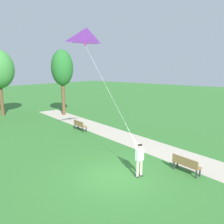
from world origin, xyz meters
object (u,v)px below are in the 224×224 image
object	(u,v)px
park_bench_near_walkway	(186,164)
tree_treeline_left	(62,68)
flying_kite	(87,37)
park_bench_far_walkway	(80,125)
person_kite_flyer	(139,157)

from	to	relation	value
park_bench_near_walkway	tree_treeline_left	bearing A→B (deg)	71.59
flying_kite	tree_treeline_left	xyz separation A→B (m)	(6.23, 10.35, -1.93)
park_bench_far_walkway	person_kite_flyer	bearing A→B (deg)	-114.63
park_bench_near_walkway	tree_treeline_left	world-z (taller)	tree_treeline_left
flying_kite	tree_treeline_left	world-z (taller)	flying_kite
flying_kite	person_kite_flyer	bearing A→B (deg)	-104.09
park_bench_near_walkway	person_kite_flyer	bearing A→B (deg)	138.21
person_kite_flyer	tree_treeline_left	distance (m)	17.30
flying_kite	park_bench_far_walkway	xyz separation A→B (m)	(2.77, 3.92, -6.66)
person_kite_flyer	park_bench_near_walkway	world-z (taller)	person_kite_flyer
person_kite_flyer	tree_treeline_left	world-z (taller)	tree_treeline_left
park_bench_far_walkway	tree_treeline_left	bearing A→B (deg)	61.72
park_bench_near_walkway	park_bench_far_walkway	xyz separation A→B (m)	(2.10, 10.29, 0.00)
park_bench_near_walkway	tree_treeline_left	distance (m)	18.24
park_bench_near_walkway	park_bench_far_walkway	distance (m)	10.50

